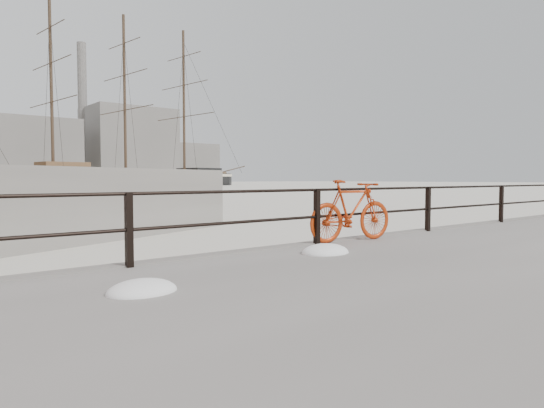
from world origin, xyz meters
TOP-DOWN VIEW (x-y plane):
  - ground at (0.00, 0.00)m, footprint 400.00×400.00m
  - guardrail at (0.00, -0.15)m, footprint 28.00×0.10m
  - bicycle at (-2.69, -0.25)m, footprint 1.94×0.54m
  - barque_black at (29.79, 87.88)m, footprint 65.05×27.63m
  - industrial_west at (20.00, 140.00)m, footprint 32.00×18.00m
  - industrial_mid at (55.00, 145.00)m, footprint 26.00×20.00m
  - industrial_east at (78.00, 150.00)m, footprint 20.00×16.00m
  - smokestack at (42.00, 150.00)m, footprint 2.80×2.80m

SIDE VIEW (x-z plane):
  - ground at x=0.00m, z-range 0.00..0.00m
  - barque_black at x=29.79m, z-range -17.75..17.75m
  - guardrail at x=0.00m, z-range 0.35..1.35m
  - bicycle at x=-2.69m, z-range 0.35..1.51m
  - industrial_east at x=78.00m, z-range 0.00..14.00m
  - industrial_west at x=20.00m, z-range 0.00..18.00m
  - industrial_mid at x=55.00m, z-range 0.00..24.00m
  - smokestack at x=42.00m, z-range 0.00..44.00m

